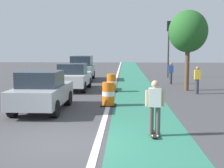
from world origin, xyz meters
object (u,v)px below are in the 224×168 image
at_px(parked_sedan_nearest, 42,91).
at_px(pedestrian_crossing, 171,73).
at_px(parked_suv_third, 82,68).
at_px(traffic_barrel_mid, 111,83).
at_px(parked_sedan_second, 73,77).
at_px(street_tree_sidewalk, 188,32).
at_px(traffic_light_corner, 169,39).
at_px(skateboarder_on_lane, 155,106).
at_px(pedestrian_waiting, 197,79).
at_px(traffic_barrel_front, 108,94).

xyz_separation_m(parked_sedan_nearest, pedestrian_crossing, (6.93, 9.98, 0.03)).
xyz_separation_m(parked_suv_third, traffic_barrel_mid, (2.77, -6.76, -0.50)).
bearing_deg(parked_suv_third, traffic_barrel_mid, -67.70).
bearing_deg(parked_sedan_second, street_tree_sidewalk, 1.10).
distance_m(parked_sedan_nearest, traffic_light_corner, 16.95).
distance_m(parked_suv_third, traffic_barrel_mid, 7.33).
distance_m(parked_sedan_second, traffic_light_corner, 11.53).
height_order(parked_sedan_second, traffic_light_corner, traffic_light_corner).
bearing_deg(parked_suv_third, skateboarder_on_lane, -74.36).
distance_m(traffic_light_corner, street_tree_sidewalk, 8.45).
distance_m(skateboarder_on_lane, street_tree_sidewalk, 10.84).
bearing_deg(traffic_barrel_mid, street_tree_sidewalk, 9.65).
height_order(pedestrian_crossing, street_tree_sidewalk, street_tree_sidewalk).
xyz_separation_m(pedestrian_waiting, street_tree_sidewalk, (-0.30, 1.49, 2.80)).
height_order(skateboarder_on_lane, traffic_barrel_front, skateboarder_on_lane).
distance_m(skateboarder_on_lane, parked_sedan_second, 10.74).
bearing_deg(traffic_light_corner, traffic_barrel_front, -108.91).
bearing_deg(pedestrian_waiting, parked_sedan_nearest, -146.65).
bearing_deg(traffic_barrel_front, parked_sedan_nearest, -155.37).
bearing_deg(pedestrian_waiting, skateboarder_on_lane, -111.19).
xyz_separation_m(parked_sedan_nearest, traffic_barrel_mid, (2.66, 5.75, -0.30)).
distance_m(parked_sedan_second, street_tree_sidewalk, 7.72).
height_order(parked_sedan_second, traffic_barrel_mid, parked_sedan_second).
bearing_deg(skateboarder_on_lane, traffic_barrel_front, 109.15).
relative_size(parked_suv_third, traffic_barrel_front, 4.27).
bearing_deg(pedestrian_crossing, street_tree_sidewalk, -82.30).
height_order(traffic_barrel_mid, traffic_light_corner, traffic_light_corner).
xyz_separation_m(pedestrian_crossing, street_tree_sidewalk, (0.46, -3.43, 2.80)).
bearing_deg(traffic_barrel_front, street_tree_sidewalk, 48.65).
relative_size(parked_sedan_second, pedestrian_waiting, 2.55).
distance_m(skateboarder_on_lane, traffic_light_corner, 18.92).
bearing_deg(traffic_barrel_mid, traffic_light_corner, 62.71).
distance_m(parked_sedan_nearest, pedestrian_waiting, 9.20).
bearing_deg(pedestrian_waiting, traffic_barrel_front, -142.48).
bearing_deg(parked_sedan_second, skateboarder_on_lane, -67.20).
relative_size(parked_suv_third, traffic_light_corner, 0.91).
distance_m(parked_suv_third, street_tree_sidewalk, 9.93).
bearing_deg(parked_sedan_nearest, traffic_barrel_front, 24.63).
xyz_separation_m(parked_sedan_second, traffic_barrel_mid, (2.46, -0.67, -0.30)).
bearing_deg(traffic_barrel_front, pedestrian_waiting, 37.52).
bearing_deg(pedestrian_crossing, parked_sedan_second, -152.06).
distance_m(parked_sedan_nearest, parked_sedan_second, 6.42).
height_order(parked_sedan_nearest, pedestrian_crossing, parked_sedan_nearest).
bearing_deg(parked_suv_third, pedestrian_waiting, -43.71).
relative_size(parked_sedan_second, traffic_barrel_mid, 3.77).
relative_size(parked_sedan_nearest, parked_sedan_second, 1.00).
height_order(traffic_barrel_front, traffic_light_corner, traffic_light_corner).
distance_m(pedestrian_crossing, pedestrian_waiting, 4.98).
bearing_deg(traffic_barrel_mid, parked_suv_third, 112.30).
distance_m(skateboarder_on_lane, parked_suv_third, 16.62).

